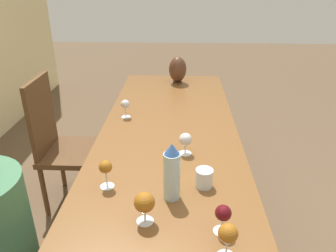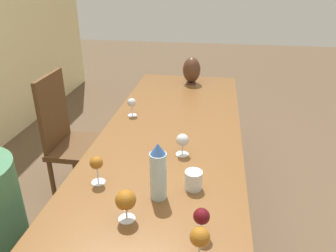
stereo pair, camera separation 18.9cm
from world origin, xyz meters
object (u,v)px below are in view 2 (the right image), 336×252
object	(u,v)px
vase	(192,70)
wine_glass_5	(200,238)
wine_glass_0	(201,217)
wine_glass_4	(132,103)
water_tumbler	(193,180)
chair_far	(72,137)
wine_glass_3	(97,164)
water_bottle	(158,172)
wine_glass_2	(182,141)
wine_glass_1	(126,201)

from	to	relation	value
vase	wine_glass_5	distance (m)	1.98
wine_glass_0	wine_glass_4	world-z (taller)	wine_glass_4
water_tumbler	chair_far	world-z (taller)	chair_far
wine_glass_3	wine_glass_4	bearing A→B (deg)	2.84
wine_glass_0	chair_far	world-z (taller)	chair_far
water_bottle	wine_glass_0	world-z (taller)	water_bottle
water_tumbler	wine_glass_4	size ratio (longest dim) A/B	0.70
wine_glass_0	wine_glass_3	xyz separation A→B (m)	(0.27, 0.50, 0.02)
chair_far	water_tumbler	bearing A→B (deg)	-130.08
wine_glass_3	wine_glass_2	bearing A→B (deg)	-48.61
vase	wine_glass_4	distance (m)	0.85
wine_glass_4	wine_glass_5	bearing A→B (deg)	-155.61
vase	water_tumbler	bearing A→B (deg)	-174.62
wine_glass_3	chair_far	distance (m)	1.06
water_bottle	vase	world-z (taller)	water_bottle
chair_far	wine_glass_1	bearing A→B (deg)	-145.66
wine_glass_3	chair_far	size ratio (longest dim) A/B	0.14
water_bottle	wine_glass_3	world-z (taller)	water_bottle
water_bottle	wine_glass_4	distance (m)	0.94
wine_glass_4	wine_glass_2	bearing A→B (deg)	-139.94
wine_glass_1	water_bottle	bearing A→B (deg)	-32.14
water_bottle	wine_glass_4	bearing A→B (deg)	21.53
wine_glass_5	wine_glass_0	bearing A→B (deg)	0.56
vase	wine_glass_3	bearing A→B (deg)	169.09
vase	chair_far	distance (m)	1.17
chair_far	wine_glass_0	bearing A→B (deg)	-137.26
wine_glass_0	wine_glass_2	distance (m)	0.61
vase	wine_glass_2	xyz separation A→B (m)	(-1.26, -0.06, -0.04)
water_bottle	wine_glass_5	distance (m)	0.39
wine_glass_1	chair_far	distance (m)	1.35
water_bottle	chair_far	xyz separation A→B (m)	(0.92, 0.84, -0.36)
water_bottle	wine_glass_5	bearing A→B (deg)	-148.66
water_bottle	wine_glass_0	xyz separation A→B (m)	(-0.21, -0.20, -0.05)
water_tumbler	wine_glass_1	world-z (taller)	wine_glass_1
wine_glass_1	wine_glass_3	bearing A→B (deg)	41.50
vase	wine_glass_4	world-z (taller)	vase
wine_glass_4	chair_far	size ratio (longest dim) A/B	0.13
wine_glass_4	water_tumbler	bearing A→B (deg)	-147.85
vase	wine_glass_1	world-z (taller)	vase
wine_glass_3	water_bottle	bearing A→B (deg)	-102.25
vase	wine_glass_3	world-z (taller)	vase
wine_glass_2	wine_glass_3	world-z (taller)	wine_glass_3
wine_glass_2	wine_glass_3	bearing A→B (deg)	131.39
wine_glass_0	wine_glass_3	bearing A→B (deg)	61.63
wine_glass_5	wine_glass_3	bearing A→B (deg)	51.86
wine_glass_2	wine_glass_4	xyz separation A→B (m)	(0.48, 0.40, 0.01)
water_tumbler	wine_glass_3	bearing A→B (deg)	92.96
wine_glass_3	wine_glass_4	xyz separation A→B (m)	(0.80, 0.04, -0.01)
water_tumbler	wine_glass_5	distance (m)	0.43
water_bottle	water_tumbler	world-z (taller)	water_bottle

